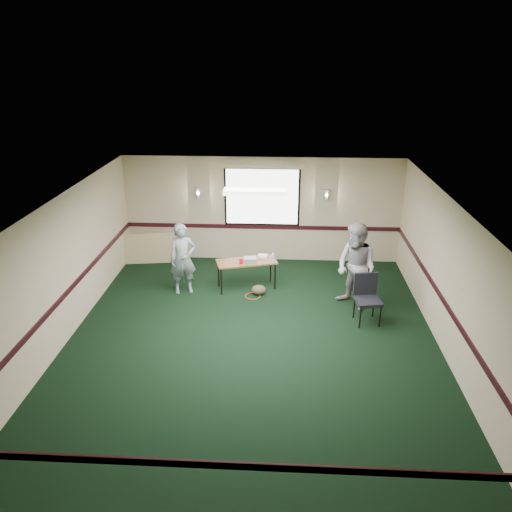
# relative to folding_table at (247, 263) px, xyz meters

# --- Properties ---
(ground) EXTENTS (8.00, 8.00, 0.00)m
(ground) POSITION_rel_folding_table_xyz_m (0.27, -2.25, -0.62)
(ground) COLOR black
(ground) RESTS_ON ground
(room_shell) EXTENTS (8.00, 8.02, 8.00)m
(room_shell) POSITION_rel_folding_table_xyz_m (0.27, -0.13, 0.96)
(room_shell) COLOR #BFAD89
(room_shell) RESTS_ON ground
(folding_table) EXTENTS (1.44, 0.89, 0.67)m
(folding_table) POSITION_rel_folding_table_xyz_m (0.00, 0.00, 0.00)
(folding_table) COLOR brown
(folding_table) RESTS_ON ground
(projector) EXTENTS (0.30, 0.26, 0.09)m
(projector) POSITION_rel_folding_table_xyz_m (0.08, -0.02, 0.10)
(projector) COLOR gray
(projector) RESTS_ON folding_table
(game_console) EXTENTS (0.24, 0.21, 0.06)m
(game_console) POSITION_rel_folding_table_xyz_m (0.36, 0.25, 0.08)
(game_console) COLOR silver
(game_console) RESTS_ON folding_table
(red_cup) EXTENTS (0.08, 0.08, 0.12)m
(red_cup) POSITION_rel_folding_table_xyz_m (-0.11, -0.15, 0.11)
(red_cup) COLOR red
(red_cup) RESTS_ON folding_table
(water_bottle) EXTENTS (0.05, 0.05, 0.18)m
(water_bottle) POSITION_rel_folding_table_xyz_m (0.60, 0.05, 0.14)
(water_bottle) COLOR #9BD2FE
(water_bottle) RESTS_ON folding_table
(duffel_bag) EXTENTS (0.40, 0.36, 0.23)m
(duffel_bag) POSITION_rel_folding_table_xyz_m (0.30, -0.33, -0.51)
(duffel_bag) COLOR #413B25
(duffel_bag) RESTS_ON ground
(cable_coil) EXTENTS (0.45, 0.45, 0.02)m
(cable_coil) POSITION_rel_folding_table_xyz_m (0.17, -0.43, -0.62)
(cable_coil) COLOR #C94D19
(cable_coil) RESTS_ON ground
(folded_table) EXTENTS (1.53, 0.45, 0.78)m
(folded_table) POSITION_rel_folding_table_xyz_m (-2.70, 1.35, -0.24)
(folded_table) COLOR tan
(folded_table) RESTS_ON ground
(conference_chair) EXTENTS (0.56, 0.58, 0.99)m
(conference_chair) POSITION_rel_folding_table_xyz_m (2.52, -1.34, -0.04)
(conference_chair) COLOR black
(conference_chair) RESTS_ON ground
(person_left) EXTENTS (0.69, 0.56, 1.62)m
(person_left) POSITION_rel_folding_table_xyz_m (-1.40, -0.28, 0.19)
(person_left) COLOR #3B5D83
(person_left) RESTS_ON ground
(person_right) EXTENTS (1.13, 1.15, 1.86)m
(person_right) POSITION_rel_folding_table_xyz_m (2.35, -0.79, 0.31)
(person_right) COLOR #7D8FC2
(person_right) RESTS_ON ground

